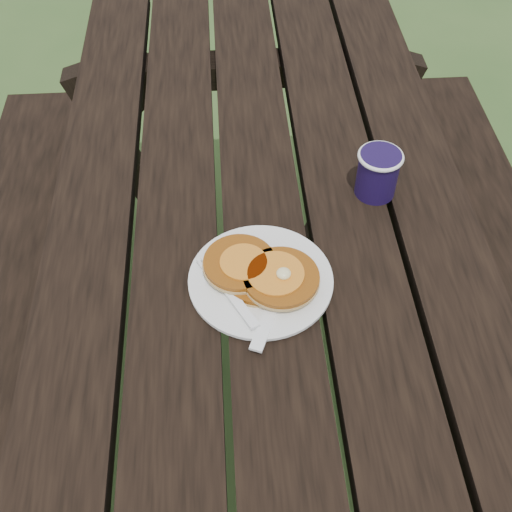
{
  "coord_description": "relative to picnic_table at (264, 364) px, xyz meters",
  "views": [
    {
      "loc": [
        -0.06,
        -0.71,
        1.56
      ],
      "look_at": [
        -0.02,
        -0.07,
        0.8
      ],
      "focal_mm": 45.0,
      "sensor_mm": 36.0,
      "label": 1
    }
  ],
  "objects": [
    {
      "name": "fork",
      "position": [
        -0.05,
        -0.13,
        0.4
      ],
      "size": [
        0.1,
        0.16,
        0.01
      ],
      "primitive_type": null,
      "rotation": [
        0.0,
        0.0,
        0.49
      ],
      "color": "white",
      "rests_on": "plate"
    },
    {
      "name": "picnic_table",
      "position": [
        0.0,
        0.0,
        0.0
      ],
      "size": [
        1.36,
        1.8,
        0.75
      ],
      "color": "black",
      "rests_on": "ground"
    },
    {
      "name": "plate",
      "position": [
        -0.01,
        -0.08,
        0.39
      ],
      "size": [
        0.29,
        0.29,
        0.01
      ],
      "primitive_type": "cylinder",
      "rotation": [
        0.0,
        0.0,
        -0.39
      ],
      "color": "white",
      "rests_on": "picnic_table"
    },
    {
      "name": "ground",
      "position": [
        0.0,
        0.0,
        -0.37
      ],
      "size": [
        60.0,
        60.0,
        0.0
      ],
      "primitive_type": "plane",
      "color": "#314F21",
      "rests_on": "ground"
    },
    {
      "name": "coffee_cup",
      "position": [
        0.21,
        0.12,
        0.43
      ],
      "size": [
        0.08,
        0.08,
        0.09
      ],
      "rotation": [
        0.0,
        0.0,
        -0.39
      ],
      "color": "#180D37",
      "rests_on": "picnic_table"
    },
    {
      "name": "pancake_stack",
      "position": [
        -0.01,
        -0.08,
        0.41
      ],
      "size": [
        0.18,
        0.15,
        0.04
      ],
      "rotation": [
        0.0,
        0.0,
        -0.22
      ],
      "color": "#904B10",
      "rests_on": "plate"
    },
    {
      "name": "knife",
      "position": [
        0.0,
        -0.13,
        0.39
      ],
      "size": [
        0.09,
        0.17,
        0.0
      ],
      "primitive_type": "cube",
      "rotation": [
        0.0,
        0.0,
        -0.39
      ],
      "color": "white",
      "rests_on": "plate"
    }
  ]
}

